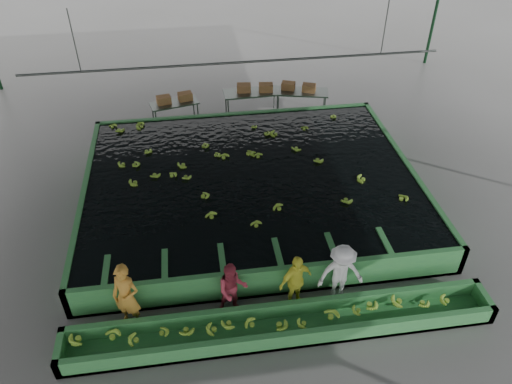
{
  "coord_description": "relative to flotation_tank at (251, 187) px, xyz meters",
  "views": [
    {
      "loc": [
        -1.65,
        -10.65,
        9.66
      ],
      "look_at": [
        0.0,
        0.5,
        1.0
      ],
      "focal_mm": 35.0,
      "sensor_mm": 36.0,
      "label": 1
    }
  ],
  "objects": [
    {
      "name": "ground",
      "position": [
        0.0,
        -1.5,
        -0.45
      ],
      "size": [
        80.0,
        80.0,
        0.0
      ],
      "primitive_type": "plane",
      "color": "#605F5D",
      "rests_on": "ground"
    },
    {
      "name": "shed_roof",
      "position": [
        0.0,
        -1.5,
        4.55
      ],
      "size": [
        20.0,
        22.0,
        0.04
      ],
      "primitive_type": "cube",
      "color": "gray",
      "rests_on": "shed_posts"
    },
    {
      "name": "shed_posts",
      "position": [
        0.0,
        -1.5,
        2.05
      ],
      "size": [
        20.0,
        22.0,
        5.0
      ],
      "primitive_type": null,
      "color": "#10351A",
      "rests_on": "ground"
    },
    {
      "name": "flotation_tank",
      "position": [
        0.0,
        0.0,
        0.0
      ],
      "size": [
        10.0,
        8.0,
        0.9
      ],
      "primitive_type": null,
      "color": "#378442",
      "rests_on": "ground"
    },
    {
      "name": "tank_water",
      "position": [
        0.0,
        -0.0,
        0.4
      ],
      "size": [
        9.7,
        7.7,
        0.0
      ],
      "primitive_type": "cube",
      "color": "black",
      "rests_on": "flotation_tank"
    },
    {
      "name": "sorting_trough",
      "position": [
        0.0,
        -5.1,
        -0.2
      ],
      "size": [
        10.0,
        1.0,
        0.5
      ],
      "primitive_type": null,
      "color": "#378442",
      "rests_on": "ground"
    },
    {
      "name": "cableway_rail",
      "position": [
        0.0,
        3.5,
        2.55
      ],
      "size": [
        0.08,
        0.08,
        14.0
      ],
      "primitive_type": "cylinder",
      "color": "#59605B",
      "rests_on": "shed_roof"
    },
    {
      "name": "rail_hanger_left",
      "position": [
        -5.0,
        3.5,
        3.55
      ],
      "size": [
        0.04,
        0.04,
        2.0
      ],
      "primitive_type": "cylinder",
      "color": "#59605B",
      "rests_on": "shed_roof"
    },
    {
      "name": "rail_hanger_right",
      "position": [
        5.0,
        3.5,
        3.55
      ],
      "size": [
        0.04,
        0.04,
        2.0
      ],
      "primitive_type": "cylinder",
      "color": "#59605B",
      "rests_on": "shed_roof"
    },
    {
      "name": "worker_a",
      "position": [
        -3.46,
        -4.3,
        0.46
      ],
      "size": [
        0.78,
        0.67,
        1.82
      ],
      "primitive_type": "imported",
      "rotation": [
        0.0,
        0.0,
        -0.41
      ],
      "color": "gold",
      "rests_on": "ground"
    },
    {
      "name": "worker_b",
      "position": [
        -1.05,
        -4.3,
        0.3
      ],
      "size": [
        0.77,
        0.61,
        1.51
      ],
      "primitive_type": "imported",
      "rotation": [
        0.0,
        0.0,
        0.06
      ],
      "color": "#A22E3F",
      "rests_on": "ground"
    },
    {
      "name": "worker_c",
      "position": [
        0.46,
        -4.3,
        0.33
      ],
      "size": [
        0.99,
        0.72,
        1.56
      ],
      "primitive_type": "imported",
      "rotation": [
        0.0,
        0.0,
        0.43
      ],
      "color": "#EFEF42",
      "rests_on": "ground"
    },
    {
      "name": "worker_d",
      "position": [
        1.56,
        -4.3,
        0.41
      ],
      "size": [
        1.13,
        0.67,
        1.72
      ],
      "primitive_type": "imported",
      "rotation": [
        0.0,
        0.0,
        -0.03
      ],
      "color": "white",
      "rests_on": "ground"
    },
    {
      "name": "packing_table_left",
      "position": [
        -2.23,
        5.2,
        -0.04
      ],
      "size": [
        1.92,
        1.11,
        0.82
      ],
      "primitive_type": null,
      "rotation": [
        0.0,
        0.0,
        0.23
      ],
      "color": "#59605B",
      "rests_on": "ground"
    },
    {
      "name": "packing_table_mid",
      "position": [
        0.77,
        5.35,
        0.04
      ],
      "size": [
        2.2,
        0.93,
        0.99
      ],
      "primitive_type": null,
      "rotation": [
        0.0,
        0.0,
        0.03
      ],
      "color": "#59605B",
      "rests_on": "ground"
    },
    {
      "name": "packing_table_right",
      "position": [
        2.73,
        5.23,
        0.02
      ],
      "size": [
        2.18,
        1.27,
        0.93
      ],
      "primitive_type": null,
      "rotation": [
        0.0,
        0.0,
        -0.23
      ],
      "color": "#59605B",
      "rests_on": "ground"
    },
    {
      "name": "box_stack_left",
      "position": [
        -2.2,
        5.28,
        0.37
      ],
      "size": [
        1.4,
        0.65,
        0.29
      ],
      "primitive_type": null,
      "rotation": [
        0.0,
        0.0,
        0.22
      ],
      "color": "#8E5F34",
      "rests_on": "packing_table_left"
    },
    {
      "name": "box_stack_mid",
      "position": [
        0.9,
        5.37,
        0.54
      ],
      "size": [
        1.42,
        0.53,
        0.3
      ],
      "primitive_type": null,
      "rotation": [
        0.0,
        0.0,
        -0.11
      ],
      "color": "#8E5F34",
      "rests_on": "packing_table_mid"
    },
    {
      "name": "box_stack_right",
      "position": [
        2.62,
        5.33,
        0.48
      ],
      "size": [
        1.37,
        0.82,
        0.29
      ],
      "primitive_type": null,
      "rotation": [
        0.0,
        0.0,
        -0.37
      ],
      "color": "#8E5F34",
      "rests_on": "packing_table_right"
    },
    {
      "name": "floating_bananas",
      "position": [
        0.0,
        0.8,
        0.4
      ],
      "size": [
        9.17,
        6.25,
        0.13
      ],
      "primitive_type": null,
      "color": "#88BC32",
      "rests_on": "tank_water"
    },
    {
      "name": "trough_bananas",
      "position": [
        0.0,
        -5.1,
        -0.05
      ],
      "size": [
        9.52,
        0.63,
        0.13
      ],
      "primitive_type": null,
      "color": "#88BC32",
      "rests_on": "sorting_trough"
    }
  ]
}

